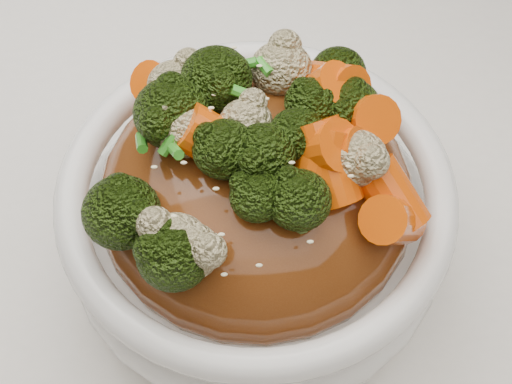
{
  "coord_description": "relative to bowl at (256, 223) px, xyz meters",
  "views": [
    {
      "loc": [
        -0.0,
        -0.28,
        1.17
      ],
      "look_at": [
        0.01,
        -0.05,
        0.82
      ],
      "focal_mm": 55.0,
      "sensor_mm": 36.0,
      "label": 1
    }
  ],
  "objects": [
    {
      "name": "cauliflower",
      "position": [
        0.0,
        0.0,
        0.09
      ],
      "size": [
        0.2,
        0.2,
        0.04
      ],
      "primitive_type": null,
      "rotation": [
        0.0,
        0.0,
        0.2
      ],
      "color": "#CABD8A",
      "rests_on": "sauce_base"
    },
    {
      "name": "scallions",
      "position": [
        0.0,
        0.0,
        0.09
      ],
      "size": [
        0.15,
        0.15,
        0.02
      ],
      "primitive_type": null,
      "rotation": [
        0.0,
        0.0,
        0.2
      ],
      "color": "#339422",
      "rests_on": "sauce_base"
    },
    {
      "name": "carrots",
      "position": [
        0.0,
        0.0,
        0.09
      ],
      "size": [
        0.2,
        0.2,
        0.05
      ],
      "primitive_type": null,
      "rotation": [
        0.0,
        0.0,
        0.2
      ],
      "color": "#E75307",
      "rests_on": "sauce_base"
    },
    {
      "name": "sesame_seeds",
      "position": [
        0.0,
        0.0,
        0.09
      ],
      "size": [
        0.18,
        0.18,
        0.01
      ],
      "primitive_type": null,
      "rotation": [
        0.0,
        0.0,
        0.2
      ],
      "color": "#F6E8AF",
      "rests_on": "sauce_base"
    },
    {
      "name": "tablecloth",
      "position": [
        -0.01,
        0.05,
        -0.06
      ],
      "size": [
        1.2,
        0.8,
        0.04
      ],
      "primitive_type": "cube",
      "color": "white",
      "rests_on": "dining_table"
    },
    {
      "name": "bowl",
      "position": [
        0.0,
        0.0,
        0.0
      ],
      "size": [
        0.25,
        0.25,
        0.08
      ],
      "primitive_type": null,
      "rotation": [
        0.0,
        0.0,
        0.2
      ],
      "color": "white",
      "rests_on": "tablecloth"
    },
    {
      "name": "sauce_base",
      "position": [
        0.0,
        0.0,
        0.03
      ],
      "size": [
        0.2,
        0.2,
        0.09
      ],
      "primitive_type": "ellipsoid",
      "rotation": [
        0.0,
        0.0,
        0.2
      ],
      "color": "#5F2D10",
      "rests_on": "bowl"
    },
    {
      "name": "broccoli",
      "position": [
        0.0,
        0.0,
        0.09
      ],
      "size": [
        0.2,
        0.2,
        0.04
      ],
      "primitive_type": null,
      "rotation": [
        0.0,
        0.0,
        0.2
      ],
      "color": "black",
      "rests_on": "sauce_base"
    }
  ]
}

